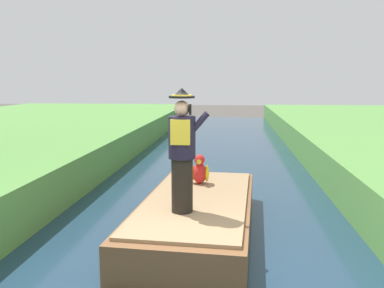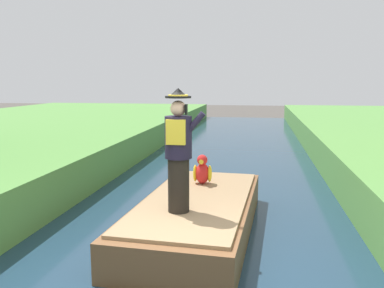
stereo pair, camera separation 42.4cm
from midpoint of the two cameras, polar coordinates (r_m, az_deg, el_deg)
boat at (r=6.95m, az=-1.03°, el=-10.02°), size 2.05×4.30×0.61m
person_pirate at (r=5.92m, az=-3.44°, el=-1.04°), size 0.61×0.42×1.85m
parrot_plush at (r=7.69m, az=-0.49°, el=-3.87°), size 0.36×0.35×0.57m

